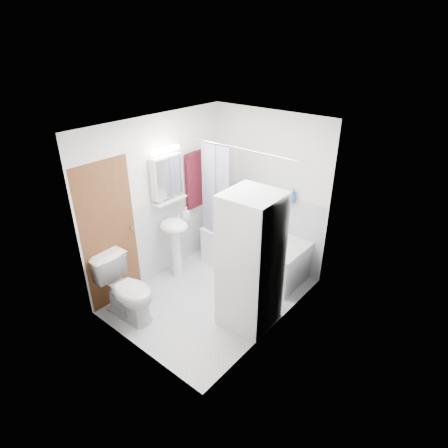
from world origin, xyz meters
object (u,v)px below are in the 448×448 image
Objects in this scene: sink at (175,235)px; washer_dryer at (250,262)px; bathtub at (254,251)px; toilet at (127,290)px.

sink is 0.59× the size of washer_dryer.
bathtub is at bearing 47.45° from sink.
bathtub is at bearing 118.95° from washer_dryer.
sink is at bearing 8.11° from toilet.
washer_dryer reaches higher than sink.
bathtub is 2.02m from toilet.
washer_dryer is at bearing -55.30° from toilet.
washer_dryer is 1.63m from toilet.
toilet is (0.18, -1.03, -0.30)m from sink.
sink is 1.26× the size of toilet.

